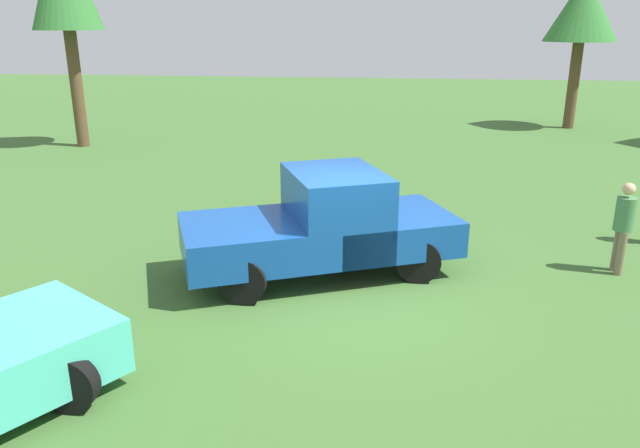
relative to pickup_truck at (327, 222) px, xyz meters
The scene contains 4 objects.
ground_plane 1.44m from the pickup_truck, 56.11° to the right, with size 80.00×80.00×0.00m, color #3D662D.
pickup_truck is the anchor object (origin of this frame).
person_bystander 5.05m from the pickup_truck, ahead, with size 0.32×0.34×1.60m.
tree_back_right 18.67m from the pickup_truck, 63.76° to the left, with size 2.80×2.80×5.97m.
Camera 1 is at (0.52, -8.80, 4.14)m, focal length 34.13 mm.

